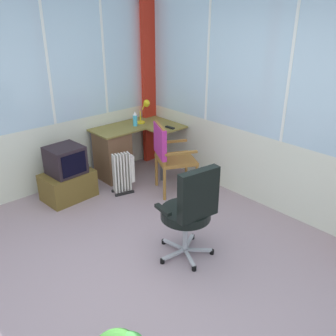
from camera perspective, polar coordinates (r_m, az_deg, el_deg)
The scene contains 12 objects.
ground at distance 3.63m, azimuth -3.57°, elevation -17.71°, with size 5.11×5.77×0.06m, color gray.
north_window_panel at distance 4.96m, azimuth -21.99°, elevation 10.34°, with size 4.11×0.07×2.70m.
east_window_panel at distance 4.43m, azimuth 17.85°, elevation 9.38°, with size 0.07×4.77×2.70m.
curtain_corner at distance 5.81m, azimuth -2.88°, elevation 13.32°, with size 0.26×0.07×2.60m, color red.
desk at distance 5.45m, azimuth -8.05°, elevation 2.48°, with size 1.18×0.86×0.73m.
desk_lamp at distance 5.55m, azimuth -3.36°, elevation 9.22°, with size 0.23×0.20×0.35m.
tv_remote at distance 5.34m, azimuth 0.30°, elevation 6.25°, with size 0.04×0.15×0.02m, color black.
spray_bottle at distance 5.45m, azimuth -5.09°, elevation 7.53°, with size 0.06×0.06×0.22m.
wooden_armchair at distance 4.88m, azimuth -0.19°, elevation 2.73°, with size 0.65×0.64×0.96m.
office_chair at distance 3.58m, azimuth 3.53°, elevation -6.09°, with size 0.61×0.57×1.02m.
tv_on_stand at distance 5.01m, azimuth -15.21°, elevation -1.16°, with size 0.67×0.49×0.72m.
space_heater at distance 5.02m, azimuth -6.82°, elevation -0.73°, with size 0.33×0.23×0.57m.
Camera 1 is at (-1.64, -2.15, 2.39)m, focal length 39.64 mm.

